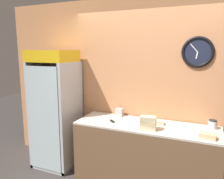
{
  "coord_description": "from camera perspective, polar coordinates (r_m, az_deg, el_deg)",
  "views": [
    {
      "loc": [
        0.7,
        -1.97,
        1.92
      ],
      "look_at": [
        -0.53,
        0.92,
        1.35
      ],
      "focal_mm": 35.0,
      "sensor_mm": 36.0,
      "label": 1
    }
  ],
  "objects": [
    {
      "name": "sandwich_flat_right",
      "position": [
        3.12,
        11.22,
        -8.37
      ],
      "size": [
        0.24,
        0.16,
        0.06
      ],
      "color": "beige",
      "rests_on": "prep_counter"
    },
    {
      "name": "prep_counter",
      "position": [
        3.27,
        8.55,
        -16.51
      ],
      "size": [
        1.95,
        0.64,
        0.9
      ],
      "color": "brown",
      "rests_on": "ground_plane"
    },
    {
      "name": "beverage_cooler",
      "position": [
        3.74,
        -14.05,
        -3.67
      ],
      "size": [
        0.67,
        0.64,
        1.92
      ],
      "color": "#B2B7BC",
      "rests_on": "ground_plane"
    },
    {
      "name": "condiment_jar",
      "position": [
        3.18,
        24.77,
        -8.27
      ],
      "size": [
        0.11,
        0.11,
        0.12
      ],
      "color": "silver",
      "rests_on": "prep_counter"
    },
    {
      "name": "sandwich_flat_left",
      "position": [
        2.83,
        23.71,
        -11.05
      ],
      "size": [
        0.19,
        0.13,
        0.06
      ],
      "color": "tan",
      "rests_on": "prep_counter"
    },
    {
      "name": "sandwich_stack_top",
      "position": [
        2.87,
        9.46,
        -7.52
      ],
      "size": [
        0.21,
        0.13,
        0.06
      ],
      "color": "beige",
      "rests_on": "sandwich_stack_middle"
    },
    {
      "name": "sandwich_stack_middle",
      "position": [
        2.89,
        9.42,
        -8.65
      ],
      "size": [
        0.21,
        0.12,
        0.06
      ],
      "color": "tan",
      "rests_on": "sandwich_stack_bottom"
    },
    {
      "name": "chefs_knife",
      "position": [
        3.11,
        0.63,
        -8.69
      ],
      "size": [
        0.27,
        0.24,
        0.02
      ],
      "color": "silver",
      "rests_on": "prep_counter"
    },
    {
      "name": "wall_back",
      "position": [
        3.34,
        10.67,
        0.36
      ],
      "size": [
        5.2,
        0.1,
        2.7
      ],
      "color": "tan",
      "rests_on": "ground_plane"
    },
    {
      "name": "napkin_dispenser",
      "position": [
        3.44,
        1.95,
        -5.92
      ],
      "size": [
        0.11,
        0.09,
        0.12
      ],
      "color": "#B7B2AD",
      "rests_on": "prep_counter"
    },
    {
      "name": "sandwich_stack_bottom",
      "position": [
        2.91,
        9.39,
        -9.76
      ],
      "size": [
        0.21,
        0.13,
        0.06
      ],
      "color": "beige",
      "rests_on": "prep_counter"
    }
  ]
}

